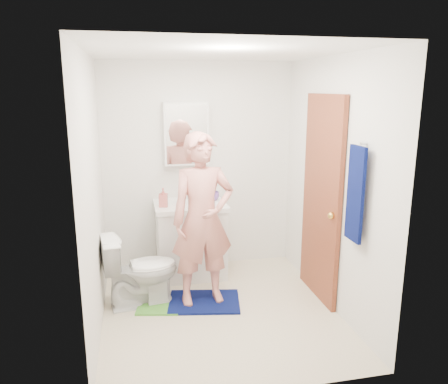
# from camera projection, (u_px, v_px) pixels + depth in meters

# --- Properties ---
(floor) EXTENTS (2.20, 2.40, 0.02)m
(floor) POSITION_uv_depth(u_px,v_px,m) (220.00, 312.00, 4.22)
(floor) COLOR beige
(floor) RESTS_ON ground
(ceiling) EXTENTS (2.20, 2.40, 0.02)m
(ceiling) POSITION_uv_depth(u_px,v_px,m) (219.00, 50.00, 3.66)
(ceiling) COLOR white
(ceiling) RESTS_ON ground
(wall_back) EXTENTS (2.20, 0.02, 2.40)m
(wall_back) POSITION_uv_depth(u_px,v_px,m) (199.00, 167.00, 5.09)
(wall_back) COLOR silver
(wall_back) RESTS_ON ground
(wall_front) EXTENTS (2.20, 0.02, 2.40)m
(wall_front) POSITION_uv_depth(u_px,v_px,m) (257.00, 233.00, 2.79)
(wall_front) COLOR silver
(wall_front) RESTS_ON ground
(wall_left) EXTENTS (0.02, 2.40, 2.40)m
(wall_left) POSITION_uv_depth(u_px,v_px,m) (92.00, 197.00, 3.71)
(wall_left) COLOR silver
(wall_left) RESTS_ON ground
(wall_right) EXTENTS (0.02, 2.40, 2.40)m
(wall_right) POSITION_uv_depth(u_px,v_px,m) (333.00, 185.00, 4.16)
(wall_right) COLOR silver
(wall_right) RESTS_ON ground
(vanity_cabinet) EXTENTS (0.75, 0.55, 0.80)m
(vanity_cabinet) POSITION_uv_depth(u_px,v_px,m) (191.00, 242.00, 4.96)
(vanity_cabinet) COLOR white
(vanity_cabinet) RESTS_ON floor
(countertop) EXTENTS (0.79, 0.59, 0.05)m
(countertop) POSITION_uv_depth(u_px,v_px,m) (190.00, 206.00, 4.87)
(countertop) COLOR white
(countertop) RESTS_ON vanity_cabinet
(sink_basin) EXTENTS (0.40, 0.40, 0.03)m
(sink_basin) POSITION_uv_depth(u_px,v_px,m) (190.00, 204.00, 4.86)
(sink_basin) COLOR white
(sink_basin) RESTS_ON countertop
(faucet) EXTENTS (0.03, 0.03, 0.12)m
(faucet) POSITION_uv_depth(u_px,v_px,m) (188.00, 194.00, 5.02)
(faucet) COLOR silver
(faucet) RESTS_ON countertop
(medicine_cabinet) EXTENTS (0.50, 0.12, 0.70)m
(medicine_cabinet) POSITION_uv_depth(u_px,v_px,m) (186.00, 134.00, 4.90)
(medicine_cabinet) COLOR white
(medicine_cabinet) RESTS_ON wall_back
(mirror_panel) EXTENTS (0.46, 0.01, 0.66)m
(mirror_panel) POSITION_uv_depth(u_px,v_px,m) (187.00, 134.00, 4.84)
(mirror_panel) COLOR white
(mirror_panel) RESTS_ON wall_back
(door) EXTENTS (0.05, 0.80, 2.05)m
(door) POSITION_uv_depth(u_px,v_px,m) (321.00, 199.00, 4.34)
(door) COLOR brown
(door) RESTS_ON ground
(door_knob) EXTENTS (0.07, 0.07, 0.07)m
(door_knob) POSITION_uv_depth(u_px,v_px,m) (331.00, 216.00, 4.04)
(door_knob) COLOR gold
(door_knob) RESTS_ON door
(towel) EXTENTS (0.03, 0.24, 0.80)m
(towel) POSITION_uv_depth(u_px,v_px,m) (355.00, 194.00, 3.59)
(towel) COLOR #08114B
(towel) RESTS_ON wall_right
(towel_hook) EXTENTS (0.06, 0.02, 0.02)m
(towel_hook) POSITION_uv_depth(u_px,v_px,m) (364.00, 143.00, 3.50)
(towel_hook) COLOR silver
(towel_hook) RESTS_ON wall_right
(toilet) EXTENTS (0.76, 0.50, 0.73)m
(toilet) POSITION_uv_depth(u_px,v_px,m) (140.00, 270.00, 4.29)
(toilet) COLOR white
(toilet) RESTS_ON floor
(bath_mat) EXTENTS (0.78, 0.62, 0.02)m
(bath_mat) POSITION_uv_depth(u_px,v_px,m) (204.00, 302.00, 4.38)
(bath_mat) COLOR #08114B
(bath_mat) RESTS_ON floor
(green_rug) EXTENTS (0.47, 0.42, 0.02)m
(green_rug) POSITION_uv_depth(u_px,v_px,m) (159.00, 306.00, 4.29)
(green_rug) COLOR #4F9D34
(green_rug) RESTS_ON floor
(soap_dispenser) EXTENTS (0.10, 0.11, 0.21)m
(soap_dispenser) POSITION_uv_depth(u_px,v_px,m) (163.00, 197.00, 4.70)
(soap_dispenser) COLOR #CF6360
(soap_dispenser) RESTS_ON countertop
(toothbrush_cup) EXTENTS (0.15, 0.15, 0.10)m
(toothbrush_cup) POSITION_uv_depth(u_px,v_px,m) (214.00, 196.00, 4.99)
(toothbrush_cup) COLOR #6C469B
(toothbrush_cup) RESTS_ON countertop
(man) EXTENTS (0.66, 0.47, 1.69)m
(man) POSITION_uv_depth(u_px,v_px,m) (203.00, 220.00, 4.20)
(man) COLOR tan
(man) RESTS_ON bath_mat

